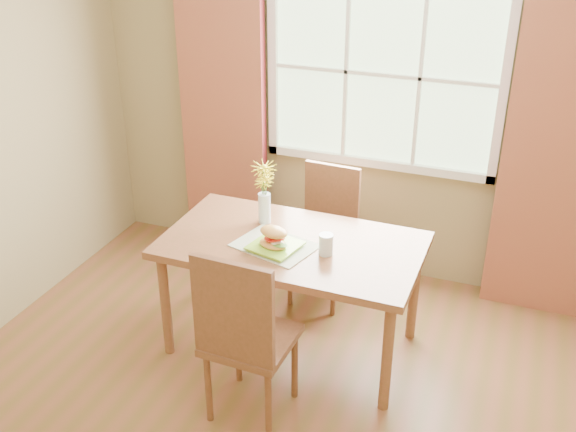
% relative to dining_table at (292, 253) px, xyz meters
% --- Properties ---
extents(room, '(4.24, 3.84, 2.74)m').
position_rel_dining_table_xyz_m(room, '(0.24, -0.79, 0.68)').
color(room, brown).
rests_on(room, ground).
extents(window, '(1.62, 0.06, 1.32)m').
position_rel_dining_table_xyz_m(window, '(0.24, 1.08, 0.83)').
color(window, '#A7CA98').
rests_on(window, room).
extents(curtain_left, '(0.65, 0.08, 2.20)m').
position_rel_dining_table_xyz_m(curtain_left, '(-0.91, 0.99, 0.43)').
color(curtain_left, maroon).
rests_on(curtain_left, room).
extents(curtain_right, '(0.65, 0.08, 2.20)m').
position_rel_dining_table_xyz_m(curtain_right, '(1.39, 0.99, 0.43)').
color(curtain_right, maroon).
rests_on(curtain_right, room).
extents(dining_table, '(1.54, 0.87, 0.75)m').
position_rel_dining_table_xyz_m(dining_table, '(0.00, 0.00, 0.00)').
color(dining_table, brown).
rests_on(dining_table, room).
extents(chair_near, '(0.46, 0.46, 1.05)m').
position_rel_dining_table_xyz_m(chair_near, '(-0.00, -0.71, -0.09)').
color(chair_near, brown).
rests_on(chair_near, room).
extents(chair_far, '(0.42, 0.42, 0.95)m').
position_rel_dining_table_xyz_m(chair_far, '(0.01, 0.64, -0.15)').
color(chair_far, brown).
rests_on(chair_far, room).
extents(placemat, '(0.52, 0.44, 0.01)m').
position_rel_dining_table_xyz_m(placemat, '(-0.08, -0.08, 0.08)').
color(placemat, beige).
rests_on(placemat, dining_table).
extents(plate, '(0.32, 0.32, 0.01)m').
position_rel_dining_table_xyz_m(plate, '(-0.06, -0.12, 0.09)').
color(plate, '#87C431').
rests_on(plate, placemat).
extents(croissant_sandwich, '(0.20, 0.16, 0.13)m').
position_rel_dining_table_xyz_m(croissant_sandwich, '(-0.06, -0.13, 0.16)').
color(croissant_sandwich, '#E3B14D').
rests_on(croissant_sandwich, plate).
extents(water_glass, '(0.08, 0.08, 0.13)m').
position_rel_dining_table_xyz_m(water_glass, '(0.23, -0.07, 0.14)').
color(water_glass, silver).
rests_on(water_glass, dining_table).
extents(flower_vase, '(0.16, 0.16, 0.40)m').
position_rel_dining_table_xyz_m(flower_vase, '(-0.25, 0.18, 0.32)').
color(flower_vase, silver).
rests_on(flower_vase, dining_table).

